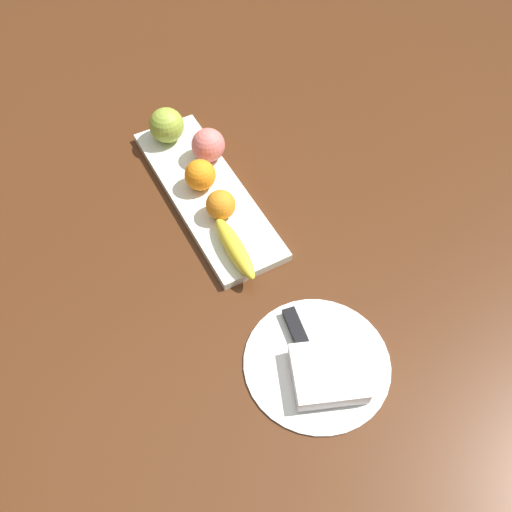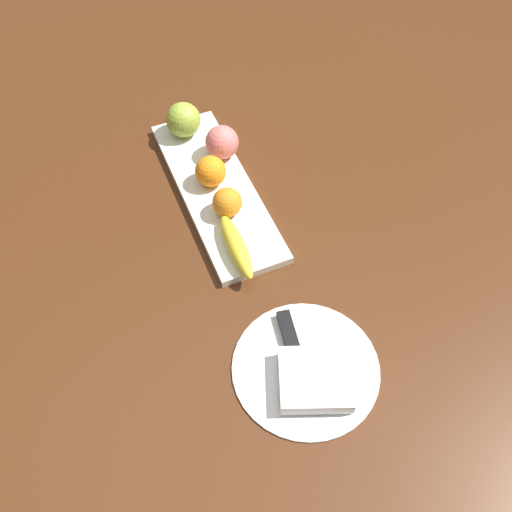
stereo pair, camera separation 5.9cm
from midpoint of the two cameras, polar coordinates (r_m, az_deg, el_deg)
The scene contains 10 objects.
ground_plane at distance 1.16m, azimuth -3.27°, elevation 4.73°, with size 2.40×2.40×0.00m, color #492612.
fruit_tray at distance 1.18m, azimuth -2.73°, elevation 6.89°, with size 0.47×0.15×0.02m, color silver.
apple at distance 1.28m, azimuth -6.21°, elevation 13.86°, with size 0.08×0.08×0.08m, color #93AE39.
banana at distance 1.05m, azimuth -0.45°, elevation 0.95°, with size 0.16×0.04×0.04m, color yellow.
orange_near_apple at distance 1.11m, azimuth -1.47°, elevation 5.54°, with size 0.06×0.06×0.06m, color orange.
orange_near_banana at distance 1.16m, azimuth -3.28°, elevation 8.74°, with size 0.07×0.07×0.07m, color orange.
peach at distance 1.22m, azimuth -2.14°, elevation 11.70°, with size 0.07×0.07×0.07m, color #DB706A.
dinner_plate at distance 0.97m, azimuth 7.00°, elevation -11.52°, with size 0.26×0.26×0.01m, color white.
folded_napkin at distance 0.94m, azimuth 8.01°, elevation -12.67°, with size 0.11×0.12×0.03m, color white.
knife at distance 0.97m, azimuth 5.45°, elevation -8.94°, with size 0.18×0.05×0.01m.
Camera 2 is at (0.73, -0.20, 0.88)m, focal length 38.45 mm.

